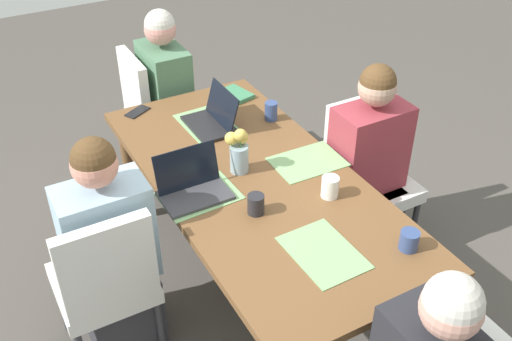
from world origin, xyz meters
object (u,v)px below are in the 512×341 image
dining_table (256,192)px  phone_black (138,112)px  chair_near_left_mid (106,280)px  flower_vase (239,150)px  person_head_left_right_near (168,107)px  book_red_cover (236,94)px  coffee_mug_centre_left (409,240)px  laptop_head_left_right_near (213,119)px  coffee_mug_near_right (271,111)px  coffee_mug_near_left (330,187)px  person_near_left_mid (112,261)px  coffee_mug_centre_right (256,204)px  chair_far_left_near (366,168)px  laptop_near_left_mid (193,187)px  chair_head_left_right_near (154,109)px  person_far_left_near (366,174)px

dining_table → phone_black: bearing=-162.6°
chair_near_left_mid → flower_vase: bearing=101.7°
person_head_left_right_near → book_red_cover: (0.45, 0.28, 0.23)m
coffee_mug_centre_left → phone_black: 1.77m
laptop_head_left_right_near → coffee_mug_near_right: size_ratio=2.96×
laptop_head_left_right_near → coffee_mug_near_left: 0.87m
person_near_left_mid → person_head_left_right_near: (-1.25, 0.78, 0.00)m
chair_near_left_mid → coffee_mug_centre_right: size_ratio=9.42×
coffee_mug_near_left → coffee_mug_near_right: size_ratio=0.97×
chair_near_left_mid → phone_black: chair_near_left_mid is taller
dining_table → coffee_mug_near_left: bearing=39.4°
chair_far_left_near → flower_vase: size_ratio=3.66×
chair_far_left_near → laptop_near_left_mid: size_ratio=2.81×
coffee_mug_near_left → coffee_mug_near_right: (-0.75, 0.12, 0.00)m
coffee_mug_centre_right → phone_black: coffee_mug_centre_right is taller
chair_head_left_right_near → book_red_cover: (0.51, 0.36, 0.26)m
dining_table → phone_black: (-0.91, -0.29, 0.08)m
laptop_head_left_right_near → coffee_mug_near_right: bearing=73.6°
dining_table → person_far_left_near: person_far_left_near is taller
person_near_left_mid → laptop_near_left_mid: person_near_left_mid is taller
person_far_left_near → coffee_mug_near_right: size_ratio=11.04×
book_red_cover → chair_near_left_mid: bearing=-65.4°
phone_black → person_far_left_near: bearing=-71.1°
dining_table → chair_far_left_near: (-0.08, 0.77, -0.17)m
chair_near_left_mid → person_near_left_mid: bearing=141.2°
chair_near_left_mid → book_red_cover: size_ratio=4.50×
coffee_mug_centre_left → phone_black: coffee_mug_centre_left is taller
book_red_cover → phone_black: size_ratio=1.33×
coffee_mug_near_left → laptop_near_left_mid: bearing=-120.0°
chair_head_left_right_near → person_head_left_right_near: 0.10m
person_near_left_mid → laptop_head_left_right_near: 0.99m
coffee_mug_centre_right → chair_head_left_right_near: bearing=177.1°
coffee_mug_centre_right → phone_black: size_ratio=0.64×
phone_black → person_near_left_mid: bearing=-146.5°
chair_far_left_near → chair_head_left_right_near: size_ratio=1.00×
person_head_left_right_near → flower_vase: 1.21m
dining_table → person_head_left_right_near: bearing=178.8°
person_near_left_mid → coffee_mug_near_right: person_near_left_mid is taller
laptop_near_left_mid → laptop_head_left_right_near: size_ratio=1.00×
chair_far_left_near → dining_table: bearing=-84.1°
flower_vase → coffee_mug_centre_right: flower_vase is taller
chair_far_left_near → chair_head_left_right_near: (-1.25, -0.82, 0.00)m
dining_table → laptop_head_left_right_near: (-0.56, 0.04, 0.12)m
book_red_cover → phone_black: book_red_cover is taller
person_head_left_right_near → phone_black: (0.36, -0.31, 0.22)m
laptop_head_left_right_near → coffee_mug_centre_right: bearing=-11.8°
chair_near_left_mid → coffee_mug_near_left: chair_near_left_mid is taller
coffee_mug_near_right → chair_near_left_mid: bearing=-66.0°
flower_vase → coffee_mug_near_left: bearing=35.1°
chair_head_left_right_near → phone_black: bearing=-29.6°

